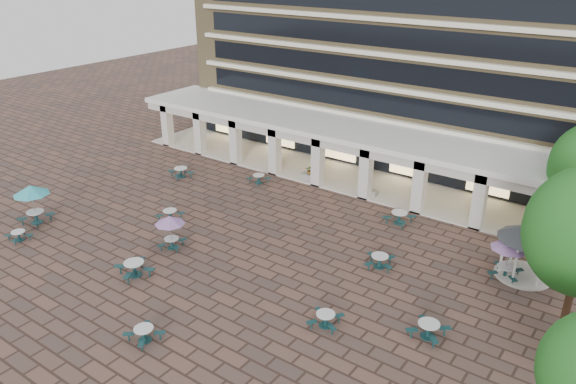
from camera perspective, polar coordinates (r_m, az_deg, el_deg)
name	(u,v)px	position (r m, az deg, el deg)	size (l,w,h in m)	color
ground	(235,257)	(34.50, -5.37, -6.55)	(120.00, 120.00, 0.00)	brown
apartment_building	(424,7)	(51.91, 13.68, 17.79)	(40.00, 15.50, 25.20)	#8F7950
retail_arcade	(357,146)	(44.41, 7.07, 4.66)	(42.00, 6.60, 4.40)	white
picnic_table_0	(19,235)	(39.89, -25.69, -3.96)	(1.56, 1.56, 0.64)	#153C3F
picnic_table_1	(134,267)	(33.44, -15.35, -7.39)	(2.32, 2.32, 0.86)	#153C3F
picnic_table_2	(144,333)	(28.35, -14.42, -13.71)	(1.70, 1.70, 0.71)	#153C3F
picnic_table_3	(326,318)	(28.47, 3.84, -12.70)	(1.83, 1.83, 0.72)	#153C3F
picnic_table_4	(31,191)	(41.14, -24.65, 0.05)	(2.38, 2.38, 2.75)	#153C3F
picnic_table_6	(170,221)	(35.17, -11.92, -2.93)	(1.90, 1.90, 2.19)	#153C3F
picnic_table_7	(428,329)	(28.50, 14.08, -13.32)	(1.86, 1.86, 0.79)	#153C3F
picnic_table_8	(181,172)	(46.67, -10.83, 2.06)	(2.15, 2.15, 0.80)	#153C3F
picnic_table_9	(170,214)	(39.48, -11.89, -2.21)	(1.75, 1.75, 0.71)	#153C3F
picnic_table_10	(380,260)	(33.53, 9.30, -6.84)	(2.04, 2.04, 0.76)	#153C3F
picnic_table_11	(510,246)	(33.58, 21.63, -5.09)	(2.13, 2.13, 2.46)	#153C3F
picnic_table_12	(259,178)	(44.76, -2.99, 1.43)	(1.73, 1.73, 0.69)	#153C3F
picnic_table_13	(399,216)	(38.88, 11.23, -2.46)	(1.95, 1.95, 0.82)	#153C3F
gazebo	(530,238)	(33.98, 23.35, -4.30)	(3.53, 3.53, 3.28)	beige
planter_left	(310,174)	(45.28, 2.24, 1.79)	(1.50, 0.77, 1.22)	gray
planter_right	(368,190)	(42.82, 8.14, 0.22)	(1.50, 0.60, 1.20)	gray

